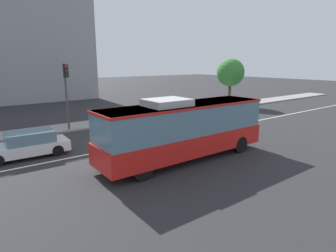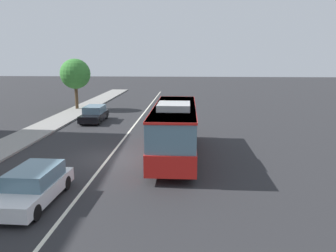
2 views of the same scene
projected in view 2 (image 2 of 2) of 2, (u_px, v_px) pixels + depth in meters
ground_plane at (108, 159)px, 19.96m from camera, size 160.00×160.00×0.00m
lane_centre_line at (108, 158)px, 19.96m from camera, size 76.00×0.16×0.01m
transit_bus at (175, 128)px, 20.07m from camera, size 10.00×2.50×3.46m
sedan_white at (34, 186)px, 13.91m from camera, size 4.54×1.91×1.46m
sedan_black at (94, 114)px, 31.07m from camera, size 4.53×1.88×1.46m
street_tree_kerbside_left at (75, 74)px, 37.24m from camera, size 3.37×3.37×5.76m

